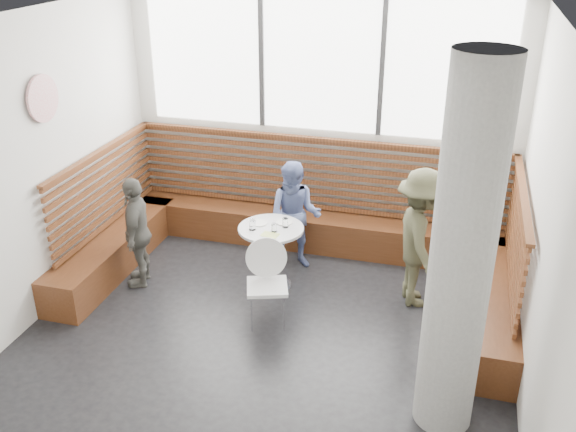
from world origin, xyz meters
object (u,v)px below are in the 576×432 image
(adult_man, at_px, (421,239))
(child_left, at_px, (137,232))
(cafe_chair, at_px, (269,276))
(child_back, at_px, (295,216))
(concrete_column, at_px, (462,257))
(cafe_table, at_px, (271,244))

(adult_man, xyz_separation_m, child_left, (-3.21, -0.46, -0.13))
(cafe_chair, xyz_separation_m, child_back, (-0.05, 1.25, 0.14))
(concrete_column, relative_size, child_back, 2.34)
(concrete_column, xyz_separation_m, cafe_table, (-2.08, 1.71, -1.04))
(cafe_table, height_order, adult_man, adult_man)
(cafe_chair, bearing_deg, child_left, 149.47)
(cafe_chair, bearing_deg, adult_man, 9.30)
(concrete_column, distance_m, child_left, 3.98)
(cafe_table, bearing_deg, adult_man, 4.52)
(adult_man, distance_m, child_left, 3.24)
(child_back, bearing_deg, child_left, -155.68)
(cafe_chair, height_order, child_back, child_back)
(cafe_chair, distance_m, child_left, 1.75)
(cafe_table, distance_m, cafe_chair, 0.70)
(cafe_chair, height_order, adult_man, adult_man)
(cafe_table, relative_size, adult_man, 0.49)
(cafe_chair, distance_m, child_back, 1.26)
(concrete_column, distance_m, adult_man, 2.05)
(cafe_table, distance_m, adult_man, 1.70)
(adult_man, bearing_deg, child_back, 56.26)
(cafe_chair, bearing_deg, cafe_table, 86.12)
(adult_man, xyz_separation_m, child_back, (-1.55, 0.44, -0.12))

